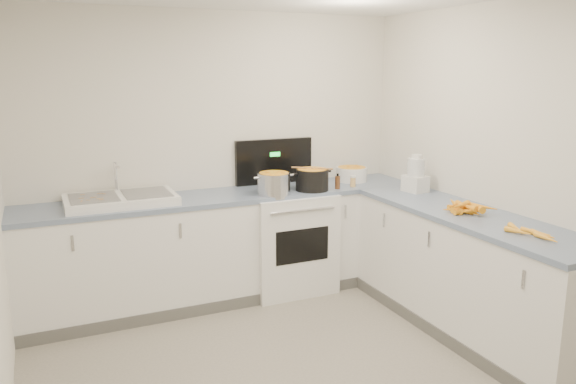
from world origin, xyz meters
name	(u,v)px	position (x,y,z in m)	size (l,w,h in m)	color
wall_back	(217,154)	(0.00, 2.00, 1.25)	(3.50, 2.50, 0.00)	silver
wall_right	(537,177)	(1.75, 0.00, 1.25)	(4.00, 2.50, 0.00)	silver
counter_back	(229,246)	(0.00, 1.70, 0.47)	(3.50, 0.62, 0.94)	white
counter_right	(468,273)	(1.45, 0.30, 0.47)	(0.62, 2.20, 0.94)	white
stove	(287,238)	(0.55, 1.69, 0.47)	(0.76, 0.65, 1.36)	white
sink	(121,199)	(-0.90, 1.70, 0.98)	(0.86, 0.52, 0.31)	white
steel_pot	(274,185)	(0.36, 1.52, 1.02)	(0.28, 0.28, 0.21)	silver
black_pot	(312,181)	(0.73, 1.54, 1.02)	(0.29, 0.29, 0.21)	black
wooden_spoon	(312,168)	(0.73, 1.54, 1.14)	(0.02, 0.02, 0.37)	#AD7A47
mixing_bowl	(352,174)	(1.27, 1.76, 1.01)	(0.30, 0.30, 0.14)	white
extract_bottle	(338,182)	(0.97, 1.50, 1.00)	(0.05, 0.05, 0.12)	#593319
spice_jar	(353,182)	(1.15, 1.52, 0.98)	(0.05, 0.05, 0.09)	#E5B266
food_processor	(416,176)	(1.54, 1.11, 1.08)	(0.19, 0.22, 0.33)	white
carrot_pile	(465,208)	(1.41, 0.34, 0.98)	(0.30, 0.44, 0.09)	#FFA31F
peeled_carrots	(532,233)	(1.40, -0.30, 0.96)	(0.19, 0.43, 0.04)	#FFA726
peelings	(92,198)	(-1.12, 1.66, 1.02)	(0.23, 0.27, 0.01)	tan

